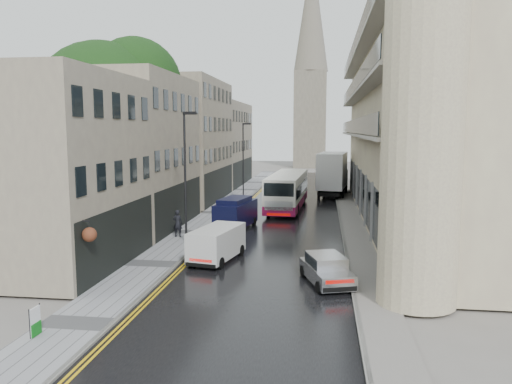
% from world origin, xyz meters
% --- Properties ---
extents(ground, '(200.00, 200.00, 0.00)m').
position_xyz_m(ground, '(0.00, 0.00, 0.00)').
color(ground, slate).
rests_on(ground, ground).
extents(road, '(9.00, 85.00, 0.02)m').
position_xyz_m(road, '(0.00, 27.50, 0.01)').
color(road, black).
rests_on(road, ground).
extents(left_sidewalk, '(2.70, 85.00, 0.12)m').
position_xyz_m(left_sidewalk, '(-5.85, 27.50, 0.06)').
color(left_sidewalk, gray).
rests_on(left_sidewalk, ground).
extents(right_sidewalk, '(1.80, 85.00, 0.12)m').
position_xyz_m(right_sidewalk, '(5.40, 27.50, 0.06)').
color(right_sidewalk, slate).
rests_on(right_sidewalk, ground).
extents(old_shop_row, '(4.50, 56.00, 12.00)m').
position_xyz_m(old_shop_row, '(-9.45, 30.00, 6.00)').
color(old_shop_row, gray).
rests_on(old_shop_row, ground).
extents(modern_block, '(8.00, 40.00, 14.00)m').
position_xyz_m(modern_block, '(10.30, 26.00, 7.00)').
color(modern_block, beige).
rests_on(modern_block, ground).
extents(church_spire, '(6.40, 6.40, 40.00)m').
position_xyz_m(church_spire, '(0.50, 82.00, 20.00)').
color(church_spire, gray).
rests_on(church_spire, ground).
extents(tree_near, '(10.56, 10.56, 13.89)m').
position_xyz_m(tree_near, '(-12.50, 20.00, 6.95)').
color(tree_near, black).
rests_on(tree_near, ground).
extents(tree_far, '(9.24, 9.24, 12.46)m').
position_xyz_m(tree_far, '(-12.20, 33.00, 6.23)').
color(tree_far, black).
rests_on(tree_far, ground).
extents(cream_bus, '(3.24, 11.93, 3.22)m').
position_xyz_m(cream_bus, '(-1.46, 27.71, 1.63)').
color(cream_bus, white).
rests_on(cream_bus, road).
extents(white_lorry, '(3.76, 9.29, 4.74)m').
position_xyz_m(white_lorry, '(2.70, 38.73, 2.39)').
color(white_lorry, white).
rests_on(white_lorry, road).
extents(silver_hatchback, '(2.71, 4.07, 1.40)m').
position_xyz_m(silver_hatchback, '(3.05, 7.48, 0.72)').
color(silver_hatchback, '#A4A4A8').
rests_on(silver_hatchback, road).
extents(white_van, '(2.62, 4.51, 1.91)m').
position_xyz_m(white_van, '(-3.73, 11.02, 0.98)').
color(white_van, silver).
rests_on(white_van, road).
extents(navy_van, '(2.66, 4.94, 2.39)m').
position_xyz_m(navy_van, '(-4.30, 19.93, 1.21)').
color(navy_van, black).
rests_on(navy_van, road).
extents(pedestrian, '(0.72, 0.53, 1.83)m').
position_xyz_m(pedestrian, '(-6.40, 17.52, 1.03)').
color(pedestrian, black).
rests_on(pedestrian, left_sidewalk).
extents(lamp_post_near, '(0.93, 0.49, 8.15)m').
position_xyz_m(lamp_post_near, '(-5.40, 16.00, 4.20)').
color(lamp_post_near, black).
rests_on(lamp_post_near, left_sidewalk).
extents(lamp_post_far, '(0.89, 0.31, 7.72)m').
position_xyz_m(lamp_post_far, '(-5.01, 36.27, 3.98)').
color(lamp_post_far, black).
rests_on(lamp_post_far, left_sidewalk).
extents(estate_sign, '(0.10, 0.60, 1.00)m').
position_xyz_m(estate_sign, '(-6.70, 1.33, 0.62)').
color(estate_sign, silver).
rests_on(estate_sign, left_sidewalk).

